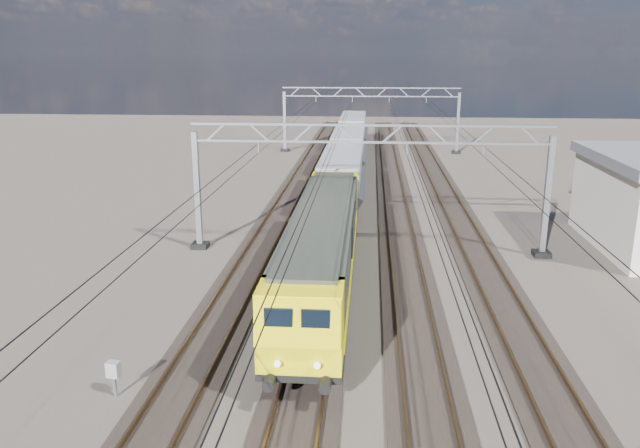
# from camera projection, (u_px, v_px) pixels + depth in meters

# --- Properties ---
(ground) EXTENTS (160.00, 160.00, 0.00)m
(ground) POSITION_uv_depth(u_px,v_px,m) (367.00, 277.00, 30.96)
(ground) COLOR black
(ground) RESTS_ON ground
(track_outer_west) EXTENTS (2.60, 140.00, 0.30)m
(track_outer_west) POSITION_uv_depth(u_px,v_px,m) (247.00, 272.00, 31.41)
(track_outer_west) COLOR black
(track_outer_west) RESTS_ON ground
(track_loco) EXTENTS (2.60, 140.00, 0.30)m
(track_loco) POSITION_uv_depth(u_px,v_px,m) (326.00, 274.00, 31.10)
(track_loco) COLOR black
(track_loco) RESTS_ON ground
(track_inner_east) EXTENTS (2.60, 140.00, 0.30)m
(track_inner_east) POSITION_uv_depth(u_px,v_px,m) (407.00, 277.00, 30.79)
(track_inner_east) COLOR black
(track_inner_east) RESTS_ON ground
(track_outer_east) EXTENTS (2.60, 140.00, 0.30)m
(track_outer_east) POSITION_uv_depth(u_px,v_px,m) (489.00, 279.00, 30.48)
(track_outer_east) COLOR black
(track_outer_east) RESTS_ON ground
(catenary_gantry_mid) EXTENTS (19.90, 0.90, 7.11)m
(catenary_gantry_mid) POSITION_uv_depth(u_px,v_px,m) (369.00, 183.00, 33.77)
(catenary_gantry_mid) COLOR #9397A0
(catenary_gantry_mid) RESTS_ON ground
(catenary_gantry_far) EXTENTS (19.90, 0.90, 7.11)m
(catenary_gantry_far) POSITION_uv_depth(u_px,v_px,m) (370.00, 117.00, 68.36)
(catenary_gantry_far) COLOR #9397A0
(catenary_gantry_far) RESTS_ON ground
(overhead_wires) EXTENTS (12.03, 140.00, 0.53)m
(overhead_wires) POSITION_uv_depth(u_px,v_px,m) (370.00, 140.00, 37.12)
(overhead_wires) COLOR black
(overhead_wires) RESTS_ON ground
(locomotive) EXTENTS (2.76, 21.10, 3.62)m
(locomotive) POSITION_uv_depth(u_px,v_px,m) (323.00, 245.00, 28.29)
(locomotive) COLOR black
(locomotive) RESTS_ON ground
(hopper_wagon_lead) EXTENTS (3.38, 13.00, 3.25)m
(hopper_wagon_lead) POSITION_uv_depth(u_px,v_px,m) (341.00, 174.00, 45.31)
(hopper_wagon_lead) COLOR black
(hopper_wagon_lead) RESTS_ON ground
(hopper_wagon_mid) EXTENTS (3.38, 13.00, 3.25)m
(hopper_wagon_mid) POSITION_uv_depth(u_px,v_px,m) (349.00, 146.00, 58.96)
(hopper_wagon_mid) COLOR black
(hopper_wagon_mid) RESTS_ON ground
(hopper_wagon_third) EXTENTS (3.38, 13.00, 3.25)m
(hopper_wagon_third) POSITION_uv_depth(u_px,v_px,m) (353.00, 128.00, 72.60)
(hopper_wagon_third) COLOR black
(hopper_wagon_third) RESTS_ON ground
(trackside_cabinet) EXTENTS (0.45, 0.37, 1.23)m
(trackside_cabinet) POSITION_uv_depth(u_px,v_px,m) (114.00, 370.00, 19.96)
(trackside_cabinet) COLOR #9397A0
(trackside_cabinet) RESTS_ON ground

